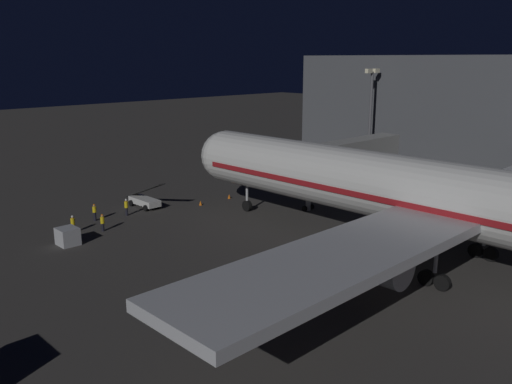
{
  "coord_description": "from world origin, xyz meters",
  "views": [
    {
      "loc": [
        39.17,
        26.06,
        16.45
      ],
      "look_at": [
        3.0,
        -11.11,
        3.5
      ],
      "focal_mm": 37.6,
      "sensor_mm": 36.0,
      "label": 1
    }
  ],
  "objects_px": {
    "ground_crew_walking_aft": "(126,206)",
    "baggage_container_near_belt": "(68,236)",
    "airliner_at_gate": "(471,204)",
    "jet_bridge": "(339,154)",
    "ground_crew_marshaller_fwd": "(95,211)",
    "apron_floodlight_mast": "(370,113)",
    "traffic_cone_nose_port": "(229,196)",
    "ground_crew_by_belt_loader": "(103,222)",
    "ground_crew_under_port_wing": "(73,223)",
    "traffic_cone_nose_starboard": "(201,203)",
    "belt_loader": "(145,200)"
  },
  "relations": [
    {
      "from": "baggage_container_near_belt",
      "to": "traffic_cone_nose_port",
      "type": "xyz_separation_m",
      "value": [
        -21.46,
        -2.21,
        -0.52
      ]
    },
    {
      "from": "apron_floodlight_mast",
      "to": "belt_loader",
      "type": "bearing_deg",
      "value": -13.22
    },
    {
      "from": "traffic_cone_nose_port",
      "to": "traffic_cone_nose_starboard",
      "type": "bearing_deg",
      "value": 0.0
    },
    {
      "from": "traffic_cone_nose_port",
      "to": "apron_floodlight_mast",
      "type": "bearing_deg",
      "value": 170.48
    },
    {
      "from": "jet_bridge",
      "to": "traffic_cone_nose_starboard",
      "type": "relative_size",
      "value": 34.36
    },
    {
      "from": "ground_crew_under_port_wing",
      "to": "belt_loader",
      "type": "bearing_deg",
      "value": -162.95
    },
    {
      "from": "traffic_cone_nose_starboard",
      "to": "apron_floodlight_mast",
      "type": "bearing_deg",
      "value": 171.97
    },
    {
      "from": "ground_crew_under_port_wing",
      "to": "traffic_cone_nose_port",
      "type": "distance_m",
      "value": 19.57
    },
    {
      "from": "ground_crew_marshaller_fwd",
      "to": "airliner_at_gate",
      "type": "bearing_deg",
      "value": 112.63
    },
    {
      "from": "belt_loader",
      "to": "ground_crew_under_port_wing",
      "type": "relative_size",
      "value": 4.16
    },
    {
      "from": "ground_crew_marshaller_fwd",
      "to": "traffic_cone_nose_starboard",
      "type": "height_order",
      "value": "ground_crew_marshaller_fwd"
    },
    {
      "from": "jet_bridge",
      "to": "traffic_cone_nose_starboard",
      "type": "distance_m",
      "value": 16.97
    },
    {
      "from": "baggage_container_near_belt",
      "to": "belt_loader",
      "type": "bearing_deg",
      "value": -153.46
    },
    {
      "from": "apron_floodlight_mast",
      "to": "traffic_cone_nose_port",
      "type": "bearing_deg",
      "value": -9.52
    },
    {
      "from": "traffic_cone_nose_starboard",
      "to": "ground_crew_by_belt_loader",
      "type": "bearing_deg",
      "value": 3.79
    },
    {
      "from": "airliner_at_gate",
      "to": "ground_crew_under_port_wing",
      "type": "relative_size",
      "value": 36.23
    },
    {
      "from": "apron_floodlight_mast",
      "to": "traffic_cone_nose_port",
      "type": "height_order",
      "value": "apron_floodlight_mast"
    },
    {
      "from": "airliner_at_gate",
      "to": "jet_bridge",
      "type": "distance_m",
      "value": 22.89
    },
    {
      "from": "jet_bridge",
      "to": "ground_crew_under_port_wing",
      "type": "bearing_deg",
      "value": -21.13
    },
    {
      "from": "jet_bridge",
      "to": "apron_floodlight_mast",
      "type": "height_order",
      "value": "apron_floodlight_mast"
    },
    {
      "from": "apron_floodlight_mast",
      "to": "jet_bridge",
      "type": "bearing_deg",
      "value": 21.94
    },
    {
      "from": "apron_floodlight_mast",
      "to": "traffic_cone_nose_starboard",
      "type": "xyz_separation_m",
      "value": [
        27.7,
        -3.91,
        -8.66
      ]
    },
    {
      "from": "traffic_cone_nose_starboard",
      "to": "ground_crew_walking_aft",
      "type": "bearing_deg",
      "value": -15.07
    },
    {
      "from": "ground_crew_walking_aft",
      "to": "traffic_cone_nose_port",
      "type": "height_order",
      "value": "ground_crew_walking_aft"
    },
    {
      "from": "belt_loader",
      "to": "jet_bridge",
      "type": "bearing_deg",
      "value": 141.92
    },
    {
      "from": "apron_floodlight_mast",
      "to": "belt_loader",
      "type": "height_order",
      "value": "apron_floodlight_mast"
    },
    {
      "from": "ground_crew_walking_aft",
      "to": "baggage_container_near_belt",
      "type": "bearing_deg",
      "value": 27.0
    },
    {
      "from": "ground_crew_marshaller_fwd",
      "to": "apron_floodlight_mast",
      "type": "bearing_deg",
      "value": 170.19
    },
    {
      "from": "airliner_at_gate",
      "to": "ground_crew_under_port_wing",
      "type": "bearing_deg",
      "value": -60.87
    },
    {
      "from": "airliner_at_gate",
      "to": "ground_crew_by_belt_loader",
      "type": "bearing_deg",
      "value": -63.05
    },
    {
      "from": "airliner_at_gate",
      "to": "ground_crew_under_port_wing",
      "type": "distance_m",
      "value": 35.93
    },
    {
      "from": "airliner_at_gate",
      "to": "ground_crew_marshaller_fwd",
      "type": "distance_m",
      "value": 36.4
    },
    {
      "from": "ground_crew_walking_aft",
      "to": "belt_loader",
      "type": "bearing_deg",
      "value": -154.72
    },
    {
      "from": "ground_crew_marshaller_fwd",
      "to": "traffic_cone_nose_port",
      "type": "distance_m",
      "value": 16.37
    },
    {
      "from": "belt_loader",
      "to": "traffic_cone_nose_starboard",
      "type": "distance_m",
      "value": 6.34
    },
    {
      "from": "apron_floodlight_mast",
      "to": "baggage_container_near_belt",
      "type": "relative_size",
      "value": 8.13
    },
    {
      "from": "jet_bridge",
      "to": "ground_crew_walking_aft",
      "type": "relative_size",
      "value": 10.14
    },
    {
      "from": "baggage_container_near_belt",
      "to": "ground_crew_by_belt_loader",
      "type": "distance_m",
      "value": 4.44
    },
    {
      "from": "traffic_cone_nose_port",
      "to": "airliner_at_gate",
      "type": "bearing_deg",
      "value": 85.86
    },
    {
      "from": "belt_loader",
      "to": "ground_crew_marshaller_fwd",
      "type": "bearing_deg",
      "value": 7.6
    },
    {
      "from": "ground_crew_by_belt_loader",
      "to": "ground_crew_marshaller_fwd",
      "type": "height_order",
      "value": "ground_crew_marshaller_fwd"
    },
    {
      "from": "ground_crew_under_port_wing",
      "to": "traffic_cone_nose_starboard",
      "type": "bearing_deg",
      "value": 177.38
    },
    {
      "from": "jet_bridge",
      "to": "apron_floodlight_mast",
      "type": "bearing_deg",
      "value": -158.06
    },
    {
      "from": "ground_crew_by_belt_loader",
      "to": "ground_crew_under_port_wing",
      "type": "xyz_separation_m",
      "value": [
        2.31,
        -1.54,
        0.01
      ]
    },
    {
      "from": "airliner_at_gate",
      "to": "traffic_cone_nose_starboard",
      "type": "distance_m",
      "value": 30.97
    },
    {
      "from": "baggage_container_near_belt",
      "to": "apron_floodlight_mast",
      "type": "bearing_deg",
      "value": 177.82
    },
    {
      "from": "airliner_at_gate",
      "to": "jet_bridge",
      "type": "relative_size",
      "value": 3.36
    },
    {
      "from": "belt_loader",
      "to": "traffic_cone_nose_port",
      "type": "distance_m",
      "value": 10.2
    },
    {
      "from": "baggage_container_near_belt",
      "to": "ground_crew_under_port_wing",
      "type": "height_order",
      "value": "ground_crew_under_port_wing"
    },
    {
      "from": "jet_bridge",
      "to": "ground_crew_walking_aft",
      "type": "height_order",
      "value": "jet_bridge"
    }
  ]
}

